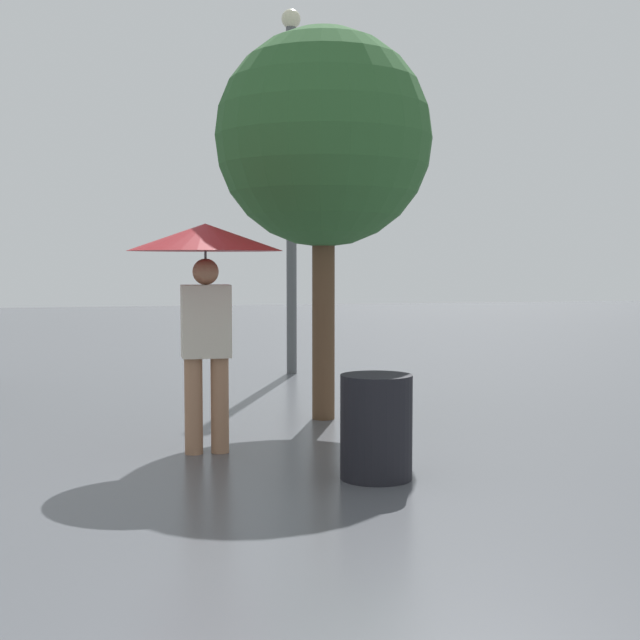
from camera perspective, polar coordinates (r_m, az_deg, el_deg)
The scene contains 4 objects.
pedestrian at distance 7.16m, azimuth -7.34°, elevation 3.76°, with size 1.24×1.24×1.85m.
tree at distance 8.75m, azimuth 0.22°, elevation 11.45°, with size 2.10×2.10×3.78m.
street_lamp at distance 12.29m, azimuth -1.85°, elevation 9.44°, with size 0.26×0.26×4.94m.
trash_bin at distance 6.38m, azimuth 3.62°, elevation -6.83°, with size 0.51×0.51×0.74m.
Camera 1 is at (-0.22, -1.29, 1.55)m, focal length 50.00 mm.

